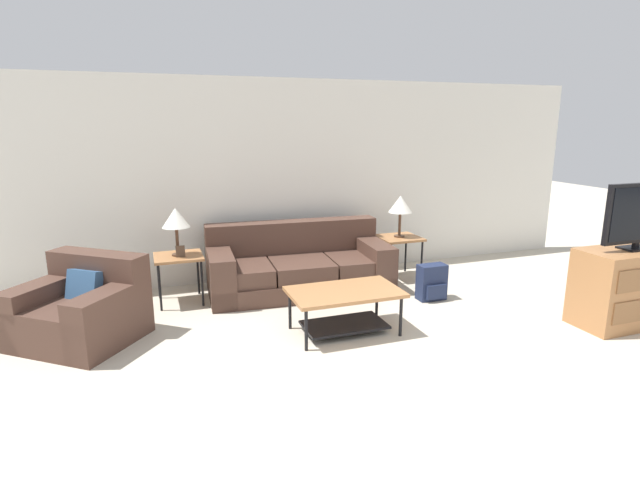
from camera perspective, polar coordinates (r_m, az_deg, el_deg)
name	(u,v)px	position (r m, az deg, el deg)	size (l,w,h in m)	color
ground_plane	(476,466)	(3.48, 17.45, -23.39)	(24.00, 24.00, 0.00)	beige
wall_back	(286,180)	(6.67, -3.87, 6.85)	(8.91, 0.06, 2.60)	silver
couch	(298,267)	(6.21, -2.49, -3.14)	(2.26, 1.13, 0.82)	#4C3328
armchair	(81,311)	(5.33, -25.62, -7.32)	(1.37, 1.34, 0.80)	#4C3328
coffee_table	(345,301)	(4.96, 2.82, -7.01)	(1.09, 0.65, 0.44)	#A87042
side_table_left	(179,260)	(5.95, -15.86, -2.23)	(0.54, 0.51, 0.56)	#A87042
side_table_right	(399,241)	(6.72, 9.02, -0.11)	(0.54, 0.51, 0.56)	#A87042
table_lamp_left	(176,219)	(5.84, -16.16, 2.36)	(0.31, 0.31, 0.55)	#472D1E
table_lamp_right	(400,205)	(6.63, 9.17, 3.97)	(0.31, 0.31, 0.55)	#472D1E
tv_console	(630,286)	(6.07, 31.88, -4.54)	(1.15, 0.53, 0.80)	#A87042
television	(640,215)	(5.91, 32.77, 2.46)	(0.89, 0.20, 0.67)	black
backpack	(432,283)	(6.04, 12.66, -4.78)	(0.33, 0.25, 0.42)	#1E2847
picture_frame	(180,251)	(5.84, -15.67, -1.25)	(0.10, 0.04, 0.13)	#4C3828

